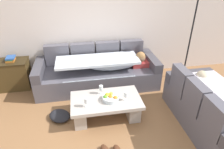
{
  "coord_description": "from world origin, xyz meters",
  "views": [
    {
      "loc": [
        -0.4,
        -2.17,
        2.41
      ],
      "look_at": [
        0.18,
        1.07,
        0.55
      ],
      "focal_mm": 31.67,
      "sensor_mm": 36.0,
      "label": 1
    }
  ],
  "objects_px": {
    "fruit_bowl": "(110,98)",
    "wine_glass_near_left": "(86,101)",
    "couch_along_wall": "(100,72)",
    "crumpled_garment": "(60,116)",
    "floor_lamp": "(190,33)",
    "side_cabinet": "(13,75)",
    "couch_near_window": "(212,110)",
    "coffee_table": "(106,106)",
    "book_stack_on_cabinet": "(10,59)",
    "wine_glass_far_back": "(101,88)",
    "wine_glass_near_right": "(126,95)"
  },
  "relations": [
    {
      "from": "wine_glass_near_left",
      "to": "floor_lamp",
      "type": "bearing_deg",
      "value": 26.48
    },
    {
      "from": "couch_along_wall",
      "to": "coffee_table",
      "type": "bearing_deg",
      "value": -91.37
    },
    {
      "from": "couch_near_window",
      "to": "book_stack_on_cabinet",
      "type": "relative_size",
      "value": 7.89
    },
    {
      "from": "wine_glass_near_left",
      "to": "couch_along_wall",
      "type": "bearing_deg",
      "value": 73.38
    },
    {
      "from": "wine_glass_near_left",
      "to": "side_cabinet",
      "type": "height_order",
      "value": "side_cabinet"
    },
    {
      "from": "coffee_table",
      "to": "wine_glass_far_back",
      "type": "bearing_deg",
      "value": 108.29
    },
    {
      "from": "wine_glass_far_back",
      "to": "book_stack_on_cabinet",
      "type": "height_order",
      "value": "book_stack_on_cabinet"
    },
    {
      "from": "couch_along_wall",
      "to": "fruit_bowl",
      "type": "relative_size",
      "value": 9.26
    },
    {
      "from": "fruit_bowl",
      "to": "wine_glass_near_left",
      "type": "height_order",
      "value": "wine_glass_near_left"
    },
    {
      "from": "side_cabinet",
      "to": "crumpled_garment",
      "type": "distance_m",
      "value": 1.61
    },
    {
      "from": "couch_near_window",
      "to": "wine_glass_near_left",
      "type": "relative_size",
      "value": 10.78
    },
    {
      "from": "wine_glass_far_back",
      "to": "book_stack_on_cabinet",
      "type": "distance_m",
      "value": 2.08
    },
    {
      "from": "wine_glass_near_right",
      "to": "wine_glass_far_back",
      "type": "bearing_deg",
      "value": 144.69
    },
    {
      "from": "fruit_bowl",
      "to": "wine_glass_near_left",
      "type": "relative_size",
      "value": 1.69
    },
    {
      "from": "coffee_table",
      "to": "wine_glass_near_right",
      "type": "xyz_separation_m",
      "value": [
        0.32,
        -0.09,
        0.26
      ]
    },
    {
      "from": "floor_lamp",
      "to": "side_cabinet",
      "type": "bearing_deg",
      "value": 175.6
    },
    {
      "from": "fruit_bowl",
      "to": "wine_glass_near_right",
      "type": "height_order",
      "value": "wine_glass_near_right"
    },
    {
      "from": "couch_along_wall",
      "to": "wine_glass_near_left",
      "type": "bearing_deg",
      "value": -106.62
    },
    {
      "from": "coffee_table",
      "to": "floor_lamp",
      "type": "bearing_deg",
      "value": 27.05
    },
    {
      "from": "couch_along_wall",
      "to": "wine_glass_near_left",
      "type": "distance_m",
      "value": 1.29
    },
    {
      "from": "couch_along_wall",
      "to": "fruit_bowl",
      "type": "height_order",
      "value": "couch_along_wall"
    },
    {
      "from": "side_cabinet",
      "to": "wine_glass_far_back",
      "type": "bearing_deg",
      "value": -32.37
    },
    {
      "from": "side_cabinet",
      "to": "floor_lamp",
      "type": "height_order",
      "value": "floor_lamp"
    },
    {
      "from": "book_stack_on_cabinet",
      "to": "wine_glass_near_left",
      "type": "bearing_deg",
      "value": -44.98
    },
    {
      "from": "couch_near_window",
      "to": "wine_glass_near_left",
      "type": "height_order",
      "value": "couch_near_window"
    },
    {
      "from": "wine_glass_near_left",
      "to": "side_cabinet",
      "type": "xyz_separation_m",
      "value": [
        -1.5,
        1.45,
        -0.17
      ]
    },
    {
      "from": "fruit_bowl",
      "to": "side_cabinet",
      "type": "xyz_separation_m",
      "value": [
        -1.9,
        1.34,
        -0.1
      ]
    },
    {
      "from": "couch_along_wall",
      "to": "crumpled_garment",
      "type": "bearing_deg",
      "value": -130.33
    },
    {
      "from": "couch_near_window",
      "to": "wine_glass_near_right",
      "type": "bearing_deg",
      "value": 71.4
    },
    {
      "from": "wine_glass_near_left",
      "to": "wine_glass_near_right",
      "type": "relative_size",
      "value": 1.0
    },
    {
      "from": "floor_lamp",
      "to": "wine_glass_near_right",
      "type": "bearing_deg",
      "value": -146.37
    },
    {
      "from": "couch_along_wall",
      "to": "wine_glass_near_right",
      "type": "distance_m",
      "value": 1.22
    },
    {
      "from": "crumpled_garment",
      "to": "wine_glass_far_back",
      "type": "bearing_deg",
      "value": 7.0
    },
    {
      "from": "couch_along_wall",
      "to": "floor_lamp",
      "type": "bearing_deg",
      "value": -2.06
    },
    {
      "from": "couch_near_window",
      "to": "side_cabinet",
      "type": "height_order",
      "value": "couch_near_window"
    },
    {
      "from": "side_cabinet",
      "to": "fruit_bowl",
      "type": "bearing_deg",
      "value": -35.1
    },
    {
      "from": "couch_along_wall",
      "to": "book_stack_on_cabinet",
      "type": "bearing_deg",
      "value": 172.95
    },
    {
      "from": "fruit_bowl",
      "to": "crumpled_garment",
      "type": "xyz_separation_m",
      "value": [
        -0.89,
        0.12,
        -0.36
      ]
    },
    {
      "from": "wine_glass_near_left",
      "to": "wine_glass_near_right",
      "type": "height_order",
      "value": "same"
    },
    {
      "from": "wine_glass_far_back",
      "to": "crumpled_garment",
      "type": "relative_size",
      "value": 0.42
    },
    {
      "from": "wine_glass_far_back",
      "to": "book_stack_on_cabinet",
      "type": "relative_size",
      "value": 0.73
    },
    {
      "from": "coffee_table",
      "to": "crumpled_garment",
      "type": "xyz_separation_m",
      "value": [
        -0.82,
        0.09,
        -0.18
      ]
    },
    {
      "from": "wine_glass_near_right",
      "to": "floor_lamp",
      "type": "relative_size",
      "value": 0.09
    },
    {
      "from": "couch_along_wall",
      "to": "fruit_bowl",
      "type": "bearing_deg",
      "value": -87.8
    },
    {
      "from": "couch_near_window",
      "to": "wine_glass_far_back",
      "type": "relative_size",
      "value": 10.78
    },
    {
      "from": "coffee_table",
      "to": "book_stack_on_cabinet",
      "type": "height_order",
      "value": "book_stack_on_cabinet"
    },
    {
      "from": "wine_glass_far_back",
      "to": "crumpled_garment",
      "type": "xyz_separation_m",
      "value": [
        -0.76,
        -0.09,
        -0.44
      ]
    },
    {
      "from": "coffee_table",
      "to": "side_cabinet",
      "type": "xyz_separation_m",
      "value": [
        -1.84,
        1.31,
        0.08
      ]
    },
    {
      "from": "book_stack_on_cabinet",
      "to": "couch_along_wall",
      "type": "bearing_deg",
      "value": -7.05
    },
    {
      "from": "couch_along_wall",
      "to": "couch_near_window",
      "type": "relative_size",
      "value": 1.45
    }
  ]
}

